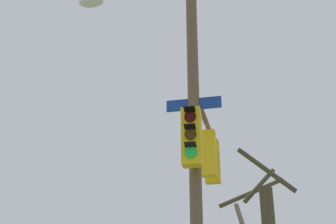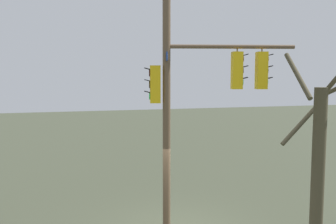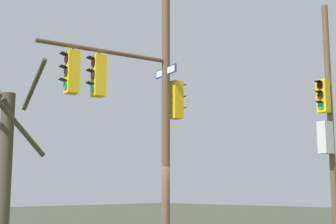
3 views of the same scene
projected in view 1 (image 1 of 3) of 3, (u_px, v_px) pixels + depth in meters
main_signal_pole_assembly at (193, 137)px, 9.20m from camera, size 4.37×3.56×8.57m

